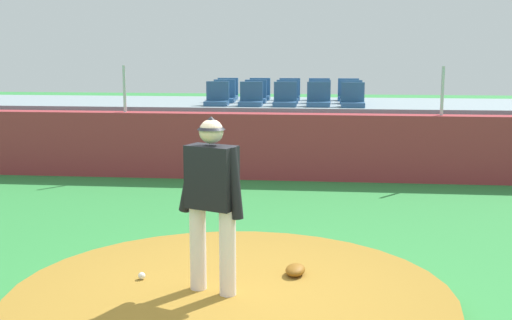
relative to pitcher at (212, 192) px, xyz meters
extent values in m
plane|color=#30873D|center=(0.17, -0.01, -1.18)|extent=(60.00, 60.00, 0.00)
cylinder|color=olive|center=(0.17, -0.01, -1.08)|extent=(4.29, 4.29, 0.19)
cylinder|color=white|center=(-0.15, 0.06, -0.57)|extent=(0.16, 0.16, 0.83)
cylinder|color=white|center=(0.15, -0.06, -0.57)|extent=(0.16, 0.16, 0.83)
cube|color=black|center=(0.00, 0.00, 0.14)|extent=(0.53, 0.41, 0.60)
cylinder|color=black|center=(-0.23, 0.09, 0.10)|extent=(0.27, 0.19, 0.67)
cylinder|color=black|center=(0.23, -0.09, 0.10)|extent=(0.20, 0.16, 0.67)
sphere|color=beige|center=(0.00, 0.00, 0.57)|extent=(0.23, 0.23, 0.23)
cone|color=black|center=(0.00, 0.00, 0.65)|extent=(0.34, 0.34, 0.13)
sphere|color=white|center=(-0.78, 0.25, -0.95)|extent=(0.07, 0.07, 0.07)
ellipsoid|color=brown|center=(0.77, 0.55, -0.93)|extent=(0.24, 0.32, 0.11)
cube|color=#9C3237|center=(0.17, 6.56, -0.54)|extent=(17.23, 0.40, 1.27)
cylinder|color=silver|center=(-2.85, 6.56, 0.54)|extent=(0.06, 0.06, 0.90)
cylinder|color=silver|center=(3.19, 6.56, 0.54)|extent=(0.06, 0.06, 0.90)
cube|color=gray|center=(0.17, 8.78, -0.53)|extent=(16.74, 3.06, 1.30)
cube|color=#2A5785|center=(-1.24, 7.73, 0.17)|extent=(0.48, 0.44, 0.10)
cube|color=#2A5785|center=(-1.24, 7.91, 0.42)|extent=(0.48, 0.08, 0.40)
cube|color=#2A5785|center=(-0.52, 7.70, 0.17)|extent=(0.48, 0.44, 0.10)
cube|color=#2A5785|center=(-0.52, 7.88, 0.42)|extent=(0.48, 0.08, 0.40)
cube|color=#2A5785|center=(0.20, 7.69, 0.17)|extent=(0.48, 0.44, 0.10)
cube|color=#2A5785|center=(0.20, 7.87, 0.42)|extent=(0.48, 0.08, 0.40)
cube|color=#2A5785|center=(0.89, 7.73, 0.17)|extent=(0.48, 0.44, 0.10)
cube|color=#2A5785|center=(0.89, 7.91, 0.42)|extent=(0.48, 0.08, 0.40)
cube|color=#2A5785|center=(1.59, 7.68, 0.17)|extent=(0.48, 0.44, 0.10)
cube|color=#2A5785|center=(1.59, 7.86, 0.42)|extent=(0.48, 0.08, 0.40)
cube|color=#2A5785|center=(-1.22, 8.54, 0.17)|extent=(0.48, 0.44, 0.10)
cube|color=#2A5785|center=(-1.22, 8.72, 0.42)|extent=(0.48, 0.08, 0.40)
cube|color=#2A5785|center=(-0.51, 8.52, 0.17)|extent=(0.48, 0.44, 0.10)
cube|color=#2A5785|center=(-0.51, 8.70, 0.42)|extent=(0.48, 0.08, 0.40)
cube|color=#2A5785|center=(0.20, 8.51, 0.17)|extent=(0.48, 0.44, 0.10)
cube|color=#2A5785|center=(0.20, 8.69, 0.42)|extent=(0.48, 0.08, 0.40)
cube|color=#2A5785|center=(0.90, 8.51, 0.17)|extent=(0.48, 0.44, 0.10)
cube|color=#2A5785|center=(0.90, 8.69, 0.42)|extent=(0.48, 0.08, 0.40)
cube|color=#2A5785|center=(1.59, 8.54, 0.17)|extent=(0.48, 0.44, 0.10)
cube|color=#2A5785|center=(1.59, 8.72, 0.42)|extent=(0.48, 0.08, 0.40)
cube|color=#2A5785|center=(-1.26, 9.32, 0.17)|extent=(0.48, 0.44, 0.10)
cube|color=#2A5785|center=(-1.26, 9.50, 0.42)|extent=(0.48, 0.08, 0.40)
cube|color=#2A5785|center=(-0.50, 9.35, 0.17)|extent=(0.48, 0.44, 0.10)
cube|color=#2A5785|center=(-0.50, 9.53, 0.42)|extent=(0.48, 0.08, 0.40)
cube|color=#2A5785|center=(0.20, 9.33, 0.17)|extent=(0.48, 0.44, 0.10)
cube|color=#2A5785|center=(0.20, 9.51, 0.42)|extent=(0.48, 0.08, 0.40)
cube|color=#2A5785|center=(0.88, 9.35, 0.17)|extent=(0.48, 0.44, 0.10)
cube|color=#2A5785|center=(0.88, 9.53, 0.42)|extent=(0.48, 0.08, 0.40)
cube|color=#2A5785|center=(1.56, 9.35, 0.17)|extent=(0.48, 0.44, 0.10)
cube|color=#2A5785|center=(1.56, 9.53, 0.42)|extent=(0.48, 0.08, 0.40)
camera|label=1|loc=(1.05, -6.00, 1.34)|focal=46.50mm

